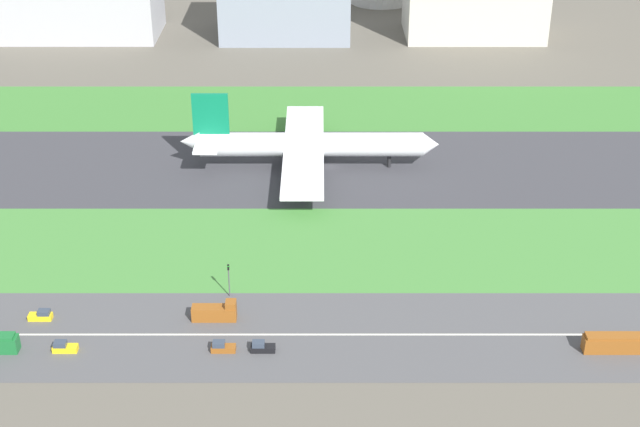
{
  "coord_description": "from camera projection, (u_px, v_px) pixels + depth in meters",
  "views": [
    {
      "loc": [
        -2.62,
        -211.98,
        99.11
      ],
      "look_at": [
        -1.88,
        -36.5,
        6.0
      ],
      "focal_mm": 51.61,
      "sensor_mm": 36.0,
      "label": 1
    }
  ],
  "objects": [
    {
      "name": "car_3",
      "position": [
        38.0,
        316.0,
        173.02
      ],
      "size": [
        4.4,
        1.8,
        2.0
      ],
      "color": "yellow",
      "rests_on": "highway"
    },
    {
      "name": "runway",
      "position": [
        327.0,
        167.0,
        233.7
      ],
      "size": [
        280.0,
        46.0,
        0.1
      ],
      "primitive_type": "cube",
      "color": "#38383D",
      "rests_on": "ground_plane"
    },
    {
      "name": "terminal_building",
      "position": [
        72.0,
        1.0,
        328.25
      ],
      "size": [
        58.31,
        29.16,
        24.93
      ],
      "primitive_type": "cube",
      "color": "#B2B2B7",
      "rests_on": "ground_plane"
    },
    {
      "name": "truck_0",
      "position": [
        212.0,
        312.0,
        172.79
      ],
      "size": [
        8.4,
        2.5,
        4.0
      ],
      "color": "brown",
      "rests_on": "highway"
    },
    {
      "name": "car_0",
      "position": [
        61.0,
        348.0,
        164.21
      ],
      "size": [
        4.4,
        1.8,
        2.0
      ],
      "rotation": [
        0.0,
        0.0,
        3.14
      ],
      "color": "yellow",
      "rests_on": "highway"
    },
    {
      "name": "ground_plane",
      "position": [
        327.0,
        167.0,
        233.72
      ],
      "size": [
        800.0,
        800.0,
        0.0
      ],
      "primitive_type": "plane",
      "color": "#5B564C"
    },
    {
      "name": "car_4",
      "position": [
        219.0,
        347.0,
        164.31
      ],
      "size": [
        4.4,
        1.8,
        2.0
      ],
      "rotation": [
        0.0,
        0.0,
        3.14
      ],
      "color": "brown",
      "rests_on": "highway"
    },
    {
      "name": "bus_1",
      "position": [
        612.0,
        342.0,
        164.15
      ],
      "size": [
        11.6,
        2.5,
        3.5
      ],
      "rotation": [
        0.0,
        0.0,
        3.14
      ],
      "color": "brown",
      "rests_on": "highway"
    },
    {
      "name": "grass_median_south",
      "position": [
        329.0,
        248.0,
        197.48
      ],
      "size": [
        280.0,
        36.0,
        0.1
      ],
      "primitive_type": "cube",
      "color": "#427F38",
      "rests_on": "ground_plane"
    },
    {
      "name": "car_2",
      "position": [
        259.0,
        347.0,
        164.34
      ],
      "size": [
        4.4,
        1.8,
        2.0
      ],
      "rotation": [
        0.0,
        0.0,
        3.14
      ],
      "color": "black",
      "rests_on": "highway"
    },
    {
      "name": "highway",
      "position": [
        331.0,
        335.0,
        169.21
      ],
      "size": [
        280.0,
        28.0,
        0.1
      ],
      "primitive_type": "cube",
      "color": "#4C4C4F",
      "rests_on": "ground_plane"
    },
    {
      "name": "grass_median_north",
      "position": [
        325.0,
        108.0,
        269.91
      ],
      "size": [
        280.0,
        36.0,
        0.1
      ],
      "primitive_type": "cube",
      "color": "#3D7A33",
      "rests_on": "ground_plane"
    },
    {
      "name": "airliner",
      "position": [
        301.0,
        145.0,
        230.78
      ],
      "size": [
        65.0,
        56.0,
        19.7
      ],
      "color": "white",
      "rests_on": "runway"
    },
    {
      "name": "traffic_light",
      "position": [
        226.0,
        278.0,
        178.63
      ],
      "size": [
        0.36,
        0.5,
        7.2
      ],
      "color": "#4C4C51",
      "rests_on": "highway"
    },
    {
      "name": "highway_centerline",
      "position": [
        331.0,
        334.0,
        169.19
      ],
      "size": [
        266.0,
        0.5,
        0.01
      ],
      "primitive_type": "cube",
      "color": "silver",
      "rests_on": "highway"
    }
  ]
}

